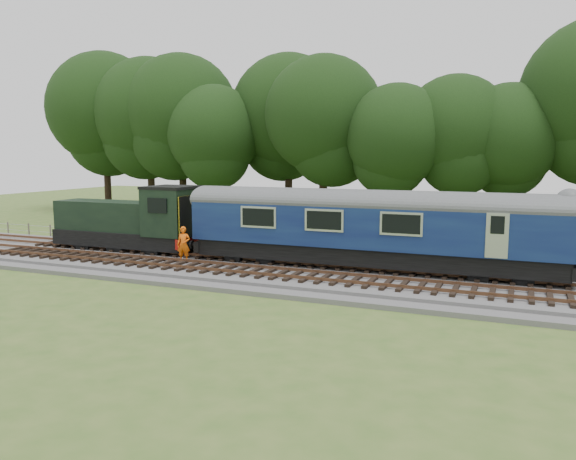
% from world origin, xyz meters
% --- Properties ---
extents(ground, '(120.00, 120.00, 0.00)m').
position_xyz_m(ground, '(0.00, 0.00, 0.00)').
color(ground, '#3E6123').
rests_on(ground, ground).
extents(ballast, '(70.00, 7.00, 0.35)m').
position_xyz_m(ballast, '(0.00, 0.00, 0.17)').
color(ballast, '#4C4C4F').
rests_on(ballast, ground).
extents(track_north, '(67.20, 2.40, 0.21)m').
position_xyz_m(track_north, '(0.00, 1.40, 0.42)').
color(track_north, black).
rests_on(track_north, ballast).
extents(track_south, '(67.20, 2.40, 0.21)m').
position_xyz_m(track_south, '(0.00, -1.60, 0.42)').
color(track_south, black).
rests_on(track_south, ballast).
extents(fence, '(64.00, 0.12, 1.00)m').
position_xyz_m(fence, '(0.00, 4.50, 0.00)').
color(fence, '#6B6054').
rests_on(fence, ground).
extents(tree_line, '(70.00, 8.00, 18.00)m').
position_xyz_m(tree_line, '(0.00, 22.00, 0.00)').
color(tree_line, black).
rests_on(tree_line, ground).
extents(dmu_railcar, '(18.05, 2.86, 3.88)m').
position_xyz_m(dmu_railcar, '(3.32, 1.40, 2.61)').
color(dmu_railcar, black).
rests_on(dmu_railcar, ground).
extents(shunter_loco, '(8.91, 2.60, 3.38)m').
position_xyz_m(shunter_loco, '(-10.61, 1.40, 1.97)').
color(shunter_loco, black).
rests_on(shunter_loco, ground).
extents(worker, '(0.77, 0.61, 1.84)m').
position_xyz_m(worker, '(-5.78, -0.71, 1.27)').
color(worker, '#F15D0C').
rests_on(worker, ballast).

